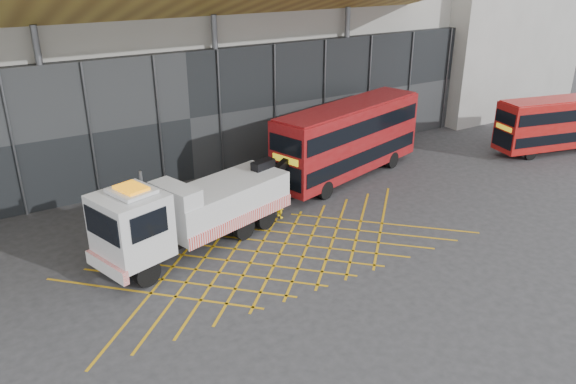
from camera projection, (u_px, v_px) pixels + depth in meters
ground_plane at (250, 263)px, 26.17m from camera, size 120.00×120.00×0.00m
road_markings at (280, 254)px, 26.94m from camera, size 19.96×7.16×0.01m
construction_building at (143, 23)px, 37.99m from camera, size 55.00×23.97×18.00m
recovery_truck at (192, 211)px, 26.84m from camera, size 12.13×5.70×4.25m
bus_towed at (348, 138)px, 35.31m from camera, size 12.00×5.79×4.78m
bus_second at (560, 122)px, 40.24m from camera, size 9.92×4.38×3.94m
worker at (280, 202)px, 30.42m from camera, size 0.43×0.65×1.78m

